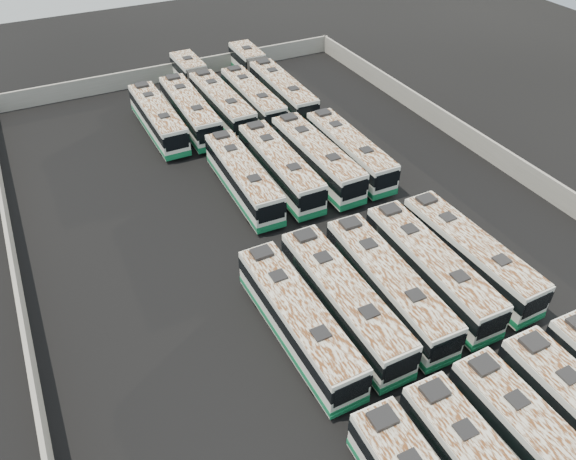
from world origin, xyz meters
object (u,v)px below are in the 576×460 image
object	(u,v)px
bus_midfront_right	(430,268)
bus_midfront_far_right	(469,254)
bus_front_center	(550,459)
bus_back_far_left	(158,118)
bus_midfront_left	(343,300)
bus_back_right	(253,99)
bus_midfront_far_left	(298,320)
bus_midfront_center	(388,285)
bus_back_center	(210,92)
bus_midback_right	(316,158)
bus_back_far_right	(270,81)
bus_midback_far_right	(349,151)
bus_midback_center	(280,167)
bus_midback_left	(243,177)
bus_back_left	(190,111)

from	to	relation	value
bus_midfront_right	bus_midfront_far_right	size ratio (longest dim) A/B	1.02
bus_front_center	bus_back_far_left	world-z (taller)	bus_back_far_left
bus_midfront_far_right	bus_midfront_left	bearing A→B (deg)	178.62
bus_front_center	bus_back_right	distance (m)	47.24
bus_midfront_far_left	bus_midfront_center	world-z (taller)	bus_midfront_center
bus_midfront_far_left	bus_midfront_right	size ratio (longest dim) A/B	1.00
bus_front_center	bus_back_center	xyz separation A→B (m)	(-0.14, 50.81, 0.02)
bus_midback_right	bus_back_far_right	world-z (taller)	bus_midback_right
bus_midfront_left	bus_midfront_center	world-z (taller)	bus_midfront_left
bus_midfront_far_left	bus_midback_far_right	xyz separation A→B (m)	(14.73, 17.49, -0.04)
bus_midback_right	bus_midback_far_right	world-z (taller)	bus_midback_right
bus_midfront_left	bus_midback_right	world-z (taller)	bus_midback_right
bus_back_far_left	bus_back_far_right	size ratio (longest dim) A/B	0.63
bus_midback_far_right	bus_back_center	bearing A→B (deg)	112.34
bus_front_center	bus_midback_center	distance (m)	32.45
bus_midback_left	bus_back_far_left	bearing A→B (deg)	105.18
bus_midback_left	bus_midback_center	xyz separation A→B (m)	(3.77, 0.05, 0.05)
bus_back_far_left	bus_front_center	bearing A→B (deg)	-81.51
bus_midfront_left	bus_back_far_right	xyz separation A→B (m)	(11.27, 35.84, -0.04)
bus_midfront_far_right	bus_back_far_right	size ratio (longest dim) A/B	0.64
bus_back_center	bus_midback_left	bearing A→B (deg)	-102.43
bus_midback_center	bus_back_center	bearing A→B (deg)	90.86
bus_front_center	bus_back_right	world-z (taller)	bus_front_center
bus_midfront_center	bus_midback_far_right	distance (m)	18.94
bus_front_center	bus_back_center	distance (m)	50.81
bus_midback_far_right	bus_back_far_right	distance (m)	18.54
bus_midback_center	bus_back_far_right	bearing A→B (deg)	68.11
bus_back_far_left	bus_back_center	xyz separation A→B (m)	(7.30, 3.62, 0.02)
bus_midfront_far_left	bus_midback_far_right	distance (m)	22.87
bus_midback_center	bus_back_far_right	size ratio (longest dim) A/B	0.65
bus_back_center	bus_back_right	size ratio (longest dim) A/B	1.59
bus_back_far_left	bus_midback_far_right	bearing A→B (deg)	-45.98
bus_midfront_far_left	bus_midfront_left	world-z (taller)	bus_midfront_left
bus_midback_far_right	bus_back_right	distance (m)	15.42
bus_front_center	bus_back_center	bearing A→B (deg)	89.15
bus_front_center	bus_back_far_right	size ratio (longest dim) A/B	0.63
bus_back_far_right	bus_midback_far_right	bearing A→B (deg)	-89.28
bus_midback_far_right	bus_midfront_left	bearing A→B (deg)	-122.20
bus_midfront_right	bus_back_center	bearing A→B (deg)	96.96
bus_back_left	bus_back_right	size ratio (longest dim) A/B	1.05
bus_midfront_center	bus_midback_center	world-z (taller)	same
bus_midfront_far_left	bus_midback_right	size ratio (longest dim) A/B	0.98
bus_midfront_center	bus_back_far_right	xyz separation A→B (m)	(7.61, 35.95, -0.02)
bus_midfront_left	bus_midback_right	xyz separation A→B (m)	(7.51, 17.46, 0.01)
bus_midfront_right	bus_back_right	xyz separation A→B (m)	(-0.06, 32.26, -0.06)
bus_back_left	bus_midfront_far_left	bearing A→B (deg)	-95.39
bus_back_right	bus_midfront_center	bearing A→B (deg)	-96.05
bus_front_center	bus_midfront_far_right	size ratio (longest dim) A/B	0.99
bus_front_center	bus_midfront_center	world-z (taller)	bus_midfront_center
bus_midfront_left	bus_back_far_right	world-z (taller)	bus_midfront_left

